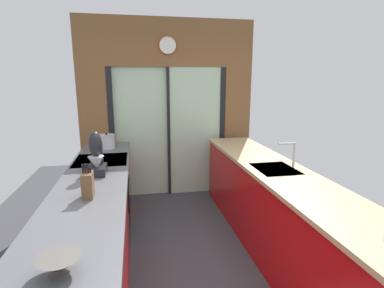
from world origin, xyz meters
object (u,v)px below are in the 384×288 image
Objects in this scene: mixing_bowl at (59,265)px; knife_block at (88,185)px; stock_pot at (107,141)px; stand_mixer at (96,158)px; oven_range at (104,198)px.

mixing_bowl is 0.78× the size of knife_block.
stock_pot is at bearing 90.00° from mixing_bowl.
stock_pot is (-0.00, 1.11, -0.07)m from stand_mixer.
mixing_bowl is at bearing -90.00° from stand_mixer.
knife_block is 0.60m from stand_mixer.
stand_mixer is at bearing -88.01° from oven_range.
knife_block is at bearing -90.00° from stock_pot.
knife_block is at bearing -90.01° from stand_mixer.
oven_range is 2.19× the size of stand_mixer.
stand_mixer is (0.00, 1.54, 0.11)m from mixing_bowl.
oven_range is at bearing -91.82° from stock_pot.
oven_range is at bearing 90.51° from mixing_bowl.
knife_block is at bearing 90.00° from mixing_bowl.
stand_mixer reaches higher than oven_range.
stock_pot reaches higher than oven_range.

